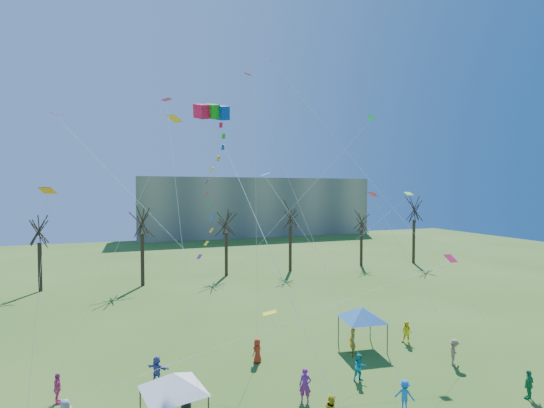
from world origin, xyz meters
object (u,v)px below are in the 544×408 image
object	(u,v)px
canopy_tent_white	(173,382)
big_box_kite	(218,191)
canopy_tent_blue	(362,314)
distant_building	(256,207)

from	to	relation	value
canopy_tent_white	big_box_kite	bearing A→B (deg)	43.94
big_box_kite	canopy_tent_blue	xyz separation A→B (m)	(11.38, 2.79, -9.10)
distant_building	canopy_tent_blue	xyz separation A→B (m)	(-14.21, -72.29, -4.90)
canopy_tent_white	canopy_tent_blue	distance (m)	15.13
distant_building	canopy_tent_white	bearing A→B (deg)	-110.03
big_box_kite	canopy_tent_blue	distance (m)	14.84
distant_building	big_box_kite	distance (m)	79.43
canopy_tent_white	canopy_tent_blue	size ratio (longest dim) A/B	0.96
big_box_kite	canopy_tent_white	world-z (taller)	big_box_kite
distant_building	canopy_tent_blue	world-z (taller)	distant_building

